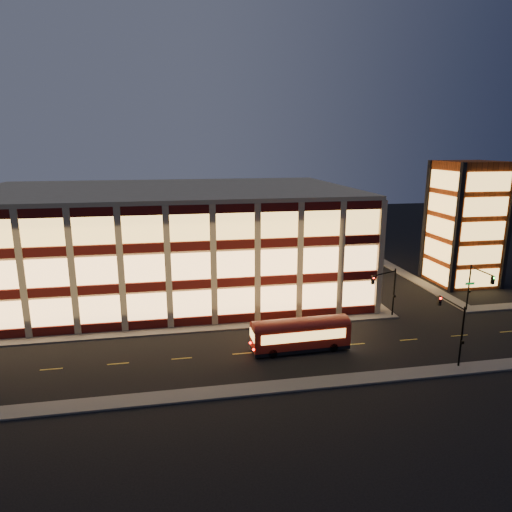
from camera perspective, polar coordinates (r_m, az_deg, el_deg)
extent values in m
plane|color=black|center=(51.68, -7.19, -9.49)|extent=(200.00, 200.00, 0.00)
cube|color=#514F4C|center=(52.52, -10.57, -9.14)|extent=(54.00, 2.00, 0.15)
cube|color=#514F4C|center=(72.14, 10.51, -2.73)|extent=(2.00, 30.00, 0.15)
cube|color=#514F4C|center=(67.43, 29.22, -5.50)|extent=(14.00, 2.00, 0.15)
cube|color=#514F4C|center=(76.69, 18.22, -2.21)|extent=(2.00, 30.00, 0.15)
cube|color=#514F4C|center=(40.04, -6.01, -16.70)|extent=(100.00, 2.00, 0.15)
cube|color=tan|center=(65.81, -10.89, 1.87)|extent=(50.00, 30.00, 14.00)
cube|color=tan|center=(64.73, -11.18, 8.16)|extent=(50.40, 30.40, 0.50)
cube|color=#470C0A|center=(53.12, -10.60, -8.20)|extent=(50.10, 0.25, 1.00)
cube|color=#FFB96B|center=(52.39, -10.70, -6.06)|extent=(49.00, 0.20, 3.00)
cube|color=#470C0A|center=(71.67, 9.87, -2.33)|extent=(0.25, 30.10, 1.00)
cube|color=#FFB96B|center=(71.11, 9.93, -0.71)|extent=(0.20, 29.00, 3.00)
cube|color=#470C0A|center=(51.65, -10.82, -3.67)|extent=(50.10, 0.25, 1.00)
cube|color=#FFB96B|center=(51.08, -10.92, -1.41)|extent=(49.00, 0.20, 3.00)
cube|color=#470C0A|center=(70.59, 10.02, 1.10)|extent=(0.25, 30.10, 1.00)
cube|color=#FFB96B|center=(70.15, 10.07, 2.77)|extent=(0.20, 29.00, 3.00)
cube|color=#470C0A|center=(50.52, -11.04, 1.10)|extent=(50.10, 0.25, 1.00)
cube|color=#FFB96B|center=(50.12, -11.15, 3.45)|extent=(49.00, 0.20, 3.00)
cube|color=#470C0A|center=(69.76, 10.17, 4.63)|extent=(0.25, 30.10, 1.00)
cube|color=#FFB96B|center=(69.46, 10.23, 6.33)|extent=(0.20, 29.00, 3.00)
cube|color=#8C3814|center=(73.82, 24.69, 3.72)|extent=(8.00, 8.00, 18.00)
cube|color=black|center=(68.32, 23.83, 3.08)|extent=(0.60, 0.60, 18.00)
cube|color=black|center=(73.11, 29.03, 3.15)|extent=(0.60, 0.60, 18.00)
cube|color=black|center=(74.96, 20.44, 4.25)|extent=(0.60, 0.60, 18.00)
cube|color=black|center=(79.35, 25.43, 4.27)|extent=(0.60, 0.60, 18.00)
cube|color=#FFBE59|center=(72.09, 25.94, -2.51)|extent=(6.60, 0.16, 2.60)
cube|color=#FFBE59|center=(73.06, 21.49, -1.87)|extent=(0.16, 6.60, 2.60)
cube|color=#FFBE59|center=(71.29, 26.23, 0.11)|extent=(6.60, 0.16, 2.60)
cube|color=#FFBE59|center=(72.27, 21.73, 0.73)|extent=(0.16, 6.60, 2.60)
cube|color=#FFBE59|center=(70.65, 26.52, 2.79)|extent=(6.60, 0.16, 2.60)
cube|color=#FFBE59|center=(71.63, 21.97, 3.38)|extent=(0.16, 6.60, 2.60)
cube|color=#FFBE59|center=(70.16, 26.82, 5.51)|extent=(6.60, 0.16, 2.60)
cube|color=#FFBE59|center=(71.15, 22.22, 6.07)|extent=(0.16, 6.60, 2.60)
cube|color=#FFBE59|center=(69.83, 27.13, 8.27)|extent=(6.60, 0.16, 2.60)
cube|color=#FFBE59|center=(70.83, 22.47, 8.79)|extent=(0.16, 6.60, 2.60)
cylinder|color=black|center=(57.39, 16.84, -4.39)|extent=(0.18, 0.18, 6.00)
cylinder|color=black|center=(55.21, 15.77, -2.10)|extent=(3.56, 1.63, 0.14)
cube|color=black|center=(53.96, 14.41, -2.93)|extent=(0.32, 0.32, 0.95)
sphere|color=#FF0C05|center=(53.72, 14.51, -2.68)|extent=(0.20, 0.20, 0.20)
cube|color=black|center=(57.34, 16.91, -4.83)|extent=(0.25, 0.18, 0.28)
cylinder|color=black|center=(62.52, 25.04, -3.63)|extent=(0.18, 0.18, 6.00)
cylinder|color=black|center=(60.28, 26.39, -1.72)|extent=(0.14, 4.00, 0.14)
cube|color=black|center=(58.89, 27.48, -2.69)|extent=(0.32, 0.32, 0.95)
sphere|color=#0CFF26|center=(58.68, 27.62, -2.46)|extent=(0.20, 0.20, 0.20)
cube|color=black|center=(62.48, 25.11, -4.03)|extent=(0.25, 0.18, 0.28)
cube|color=#0C7226|center=(62.24, 25.18, -3.14)|extent=(1.20, 0.06, 0.28)
cylinder|color=black|center=(46.77, 24.31, -9.26)|extent=(0.18, 0.18, 6.00)
cylinder|color=black|center=(47.38, 23.27, -5.37)|extent=(0.14, 4.00, 0.14)
cube|color=black|center=(49.10, 21.94, -5.20)|extent=(0.32, 0.32, 0.95)
sphere|color=#FF0C05|center=(48.87, 22.08, -4.93)|extent=(0.20, 0.20, 0.20)
cube|color=black|center=(46.77, 24.40, -9.80)|extent=(0.25, 0.18, 0.28)
cube|color=maroon|center=(46.88, 5.55, -9.72)|extent=(9.97, 2.83, 2.27)
cube|color=black|center=(47.42, 5.51, -11.20)|extent=(9.97, 2.83, 0.35)
cylinder|color=black|center=(45.62, 2.08, -12.07)|extent=(0.90, 0.33, 0.89)
cylinder|color=black|center=(47.52, 1.41, -10.95)|extent=(0.90, 0.33, 0.89)
cylinder|color=black|center=(47.48, 9.64, -11.18)|extent=(0.90, 0.33, 0.89)
cylinder|color=black|center=(49.31, 8.68, -10.16)|extent=(0.90, 0.33, 0.89)
cube|color=#FFBE59|center=(45.66, 6.06, -10.00)|extent=(8.70, 0.38, 0.99)
cube|color=#FFBE59|center=(47.86, 5.09, -8.81)|extent=(8.70, 0.38, 0.99)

